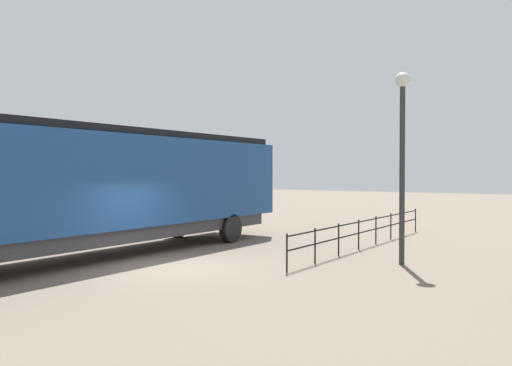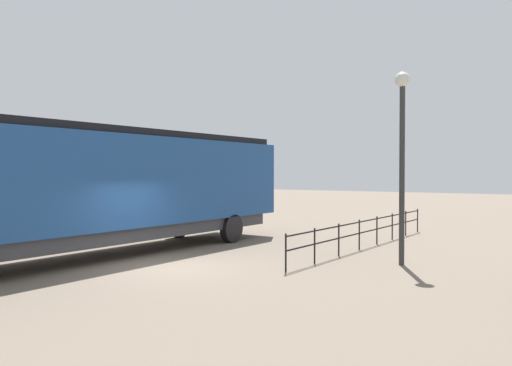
% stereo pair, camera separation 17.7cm
% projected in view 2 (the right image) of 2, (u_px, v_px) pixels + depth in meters
% --- Properties ---
extents(ground_plane, '(120.00, 120.00, 0.00)m').
position_uv_depth(ground_plane, '(170.00, 268.00, 14.82)').
color(ground_plane, '#756656').
extents(locomotive, '(3.09, 15.77, 4.14)m').
position_uv_depth(locomotive, '(114.00, 184.00, 17.18)').
color(locomotive, navy).
rests_on(locomotive, ground_plane).
extents(lamp_post, '(0.45, 0.45, 5.67)m').
position_uv_depth(lamp_post, '(402.00, 137.00, 15.24)').
color(lamp_post, '#2D2D2D').
rests_on(lamp_post, ground_plane).
extents(platform_fence, '(0.05, 11.74, 1.06)m').
position_uv_depth(platform_fence, '(368.00, 228.00, 18.98)').
color(platform_fence, black).
rests_on(platform_fence, ground_plane).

